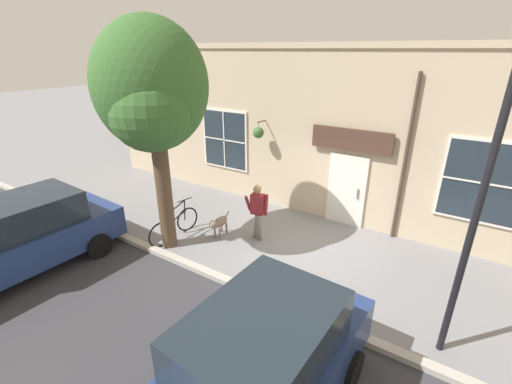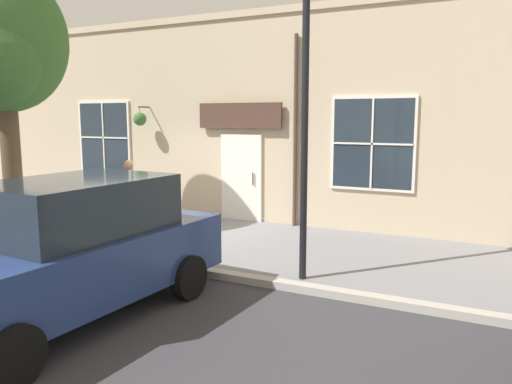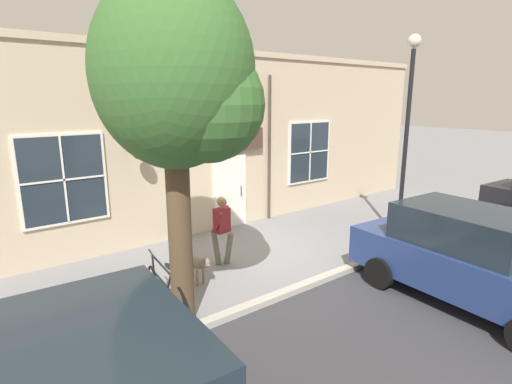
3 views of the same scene
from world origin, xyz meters
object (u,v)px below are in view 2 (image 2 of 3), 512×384
(street_tree_by_curb, at_px, (2,46))
(pedestrian_walking, at_px, (129,189))
(dog_on_leash, at_px, (83,212))
(street_lamp, at_px, (306,59))
(parked_car_mid_block, at_px, (68,250))
(leaning_bicycle, at_px, (25,215))

(street_tree_by_curb, bearing_deg, pedestrian_walking, 133.45)
(dog_on_leash, bearing_deg, pedestrian_walking, 116.93)
(street_lamp, bearing_deg, street_tree_by_curb, -88.34)
(street_tree_by_curb, xyz_separation_m, parked_car_mid_block, (2.57, 4.36, -3.03))
(dog_on_leash, bearing_deg, street_lamp, 80.27)
(dog_on_leash, height_order, street_lamp, street_lamp)
(parked_car_mid_block, relative_size, street_lamp, 0.84)
(dog_on_leash, xyz_separation_m, street_lamp, (0.96, 5.62, 2.94))
(street_lamp, bearing_deg, dog_on_leash, -99.73)
(leaning_bicycle, bearing_deg, parked_car_mid_block, 56.55)
(pedestrian_walking, relative_size, street_tree_by_curb, 0.29)
(dog_on_leash, distance_m, street_lamp, 6.41)
(dog_on_leash, bearing_deg, leaning_bicycle, -55.31)
(street_tree_by_curb, bearing_deg, leaning_bicycle, -153.67)
(pedestrian_walking, distance_m, parked_car_mid_block, 4.96)
(street_tree_by_curb, bearing_deg, dog_on_leash, 145.94)
(leaning_bicycle, bearing_deg, street_tree_by_curb, 26.33)
(pedestrian_walking, xyz_separation_m, parked_car_mid_block, (4.20, 2.64, -0.06))
(street_tree_by_curb, xyz_separation_m, leaning_bicycle, (-0.46, -0.23, -3.53))
(parked_car_mid_block, bearing_deg, leaning_bicycle, -123.45)
(pedestrian_walking, bearing_deg, street_lamp, 72.89)
(leaning_bicycle, bearing_deg, pedestrian_walking, 121.09)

